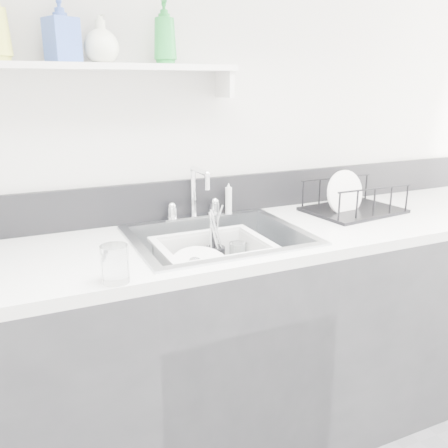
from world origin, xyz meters
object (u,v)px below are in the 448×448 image
counter_run (219,346)px  wash_tub (213,263)px  dish_rack (354,196)px  sink (219,259)px

counter_run → wash_tub: (-0.03, -0.03, 0.37)m
wash_tub → counter_run: bearing=42.3°
counter_run → dish_rack: bearing=6.2°
counter_run → dish_rack: size_ratio=8.08×
wash_tub → dish_rack: dish_rack is taller
wash_tub → sink: bearing=42.3°
wash_tub → dish_rack: size_ratio=1.01×
counter_run → wash_tub: bearing=-137.7°
sink → wash_tub: bearing=-137.7°
sink → dish_rack: (0.68, 0.07, 0.16)m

